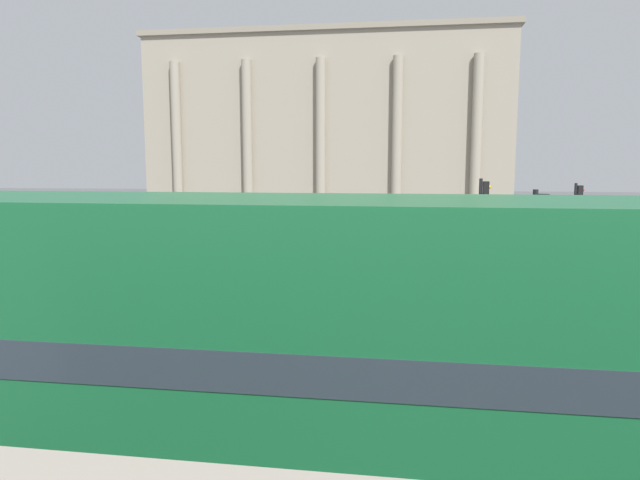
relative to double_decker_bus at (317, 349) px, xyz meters
name	(u,v)px	position (x,y,z in m)	size (l,w,h in m)	color
double_decker_bus	(317,349)	(0.00, 0.00, 0.00)	(11.05, 2.71, 4.19)	black
plaza_building_left	(332,126)	(-6.68, 52.47, 6.16)	(34.77, 15.63, 16.95)	#A39984
traffic_light_near	(536,252)	(4.00, 6.67, 0.30)	(0.42, 0.24, 4.03)	black
traffic_light_mid	(482,219)	(3.73, 14.15, 0.34)	(0.42, 0.24, 4.10)	black
traffic_light_far	(576,214)	(8.36, 19.29, 0.16)	(0.42, 0.24, 3.79)	black
car_black	(335,237)	(-2.70, 23.47, -1.62)	(4.20, 1.93, 1.35)	black
pedestrian_grey	(444,265)	(2.41, 13.52, -1.26)	(0.32, 0.32, 1.82)	#282B33
pedestrian_blue	(509,235)	(6.26, 23.23, -1.28)	(0.32, 0.32, 1.79)	#282B33
pedestrian_black	(108,319)	(-5.94, 5.59, -1.38)	(0.32, 0.32, 1.64)	#282B33
pedestrian_olive	(631,300)	(7.16, 9.51, -1.38)	(0.32, 0.32, 1.64)	#282B33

